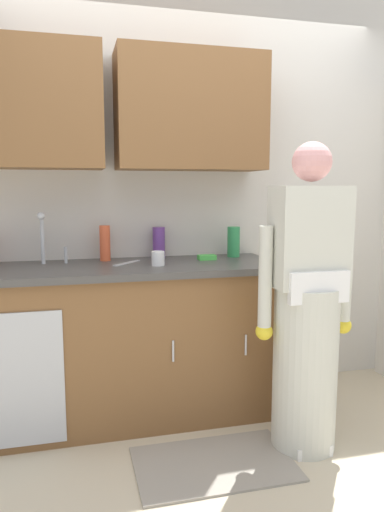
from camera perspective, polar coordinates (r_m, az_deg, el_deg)
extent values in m
plane|color=beige|center=(2.64, 5.90, -23.71)|extent=(9.00, 9.00, 0.00)
cube|color=beige|center=(3.25, -0.18, 7.40)|extent=(4.80, 0.10, 2.70)
cube|color=brown|center=(2.98, -19.84, 16.54)|extent=(0.91, 0.34, 0.70)
cube|color=brown|center=(3.06, -0.18, 16.77)|extent=(0.91, 0.34, 0.70)
cube|color=brown|center=(2.96, -9.03, -10.49)|extent=(1.90, 0.60, 0.90)
cube|color=#B7BABF|center=(2.70, -21.52, -13.81)|extent=(0.60, 0.01, 0.72)
cylinder|color=silver|center=(2.70, -2.26, -11.27)|extent=(0.01, 0.01, 0.12)
cylinder|color=silver|center=(2.81, 6.44, -10.50)|extent=(0.01, 0.01, 0.12)
cube|color=#474442|center=(2.85, -9.23, -1.48)|extent=(1.96, 0.66, 0.04)
cube|color=#B7BABF|center=(2.84, -16.60, -1.84)|extent=(0.50, 0.36, 0.03)
cylinder|color=#B7BABF|center=(2.97, -17.40, 1.95)|extent=(0.02, 0.02, 0.30)
sphere|color=#B7BABF|center=(2.90, -17.57, 4.58)|extent=(0.04, 0.04, 0.04)
cylinder|color=#B7BABF|center=(2.98, -14.82, 0.12)|extent=(0.02, 0.02, 0.10)
cube|color=white|center=(2.84, 13.22, -20.70)|extent=(0.20, 0.26, 0.06)
cylinder|color=beige|center=(2.69, 13.30, -12.81)|extent=(0.34, 0.34, 0.88)
cube|color=beige|center=(2.53, 13.82, 2.21)|extent=(0.38, 0.22, 0.52)
sphere|color=pink|center=(2.52, 14.11, 10.85)|extent=(0.20, 0.20, 0.20)
cube|color=white|center=(2.46, 14.94, -3.65)|extent=(0.32, 0.04, 0.16)
cylinder|color=beige|center=(2.48, 8.72, -2.79)|extent=(0.07, 0.07, 0.55)
sphere|color=yellow|center=(2.54, 8.59, -8.89)|extent=(0.09, 0.09, 0.09)
cylinder|color=beige|center=(2.69, 17.80, -2.23)|extent=(0.07, 0.07, 0.55)
sphere|color=yellow|center=(2.75, 17.55, -7.89)|extent=(0.09, 0.09, 0.09)
cube|color=gray|center=(2.64, 2.65, -23.50)|extent=(0.80, 0.50, 0.01)
cylinder|color=#E05933|center=(3.02, -10.33, 1.52)|extent=(0.07, 0.07, 0.22)
cylinder|color=#2D8C4C|center=(3.16, 4.98, 1.70)|extent=(0.08, 0.08, 0.20)
cylinder|color=#66388C|center=(3.09, -3.98, 1.60)|extent=(0.08, 0.08, 0.20)
cylinder|color=white|center=(2.79, -4.07, -0.29)|extent=(0.08, 0.08, 0.09)
cube|color=silver|center=(2.90, -7.79, -0.83)|extent=(0.18, 0.19, 0.01)
cube|color=#4CBF4C|center=(3.02, 1.78, -0.16)|extent=(0.11, 0.07, 0.03)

